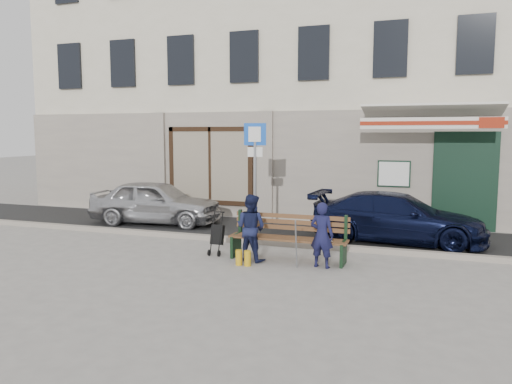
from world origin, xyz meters
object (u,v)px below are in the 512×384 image
at_px(man, 322,235).
at_px(car_silver, 156,202).
at_px(car_navy, 397,218).
at_px(stroller, 217,236).
at_px(woman, 251,228).
at_px(parking_sign, 255,162).
at_px(bench, 286,238).

bearing_deg(man, car_silver, -20.91).
distance_m(car_navy, stroller, 4.31).
distance_m(car_navy, woman, 3.83).
distance_m(car_silver, woman, 4.91).
height_order(car_silver, parking_sign, parking_sign).
relative_size(car_silver, car_navy, 0.91).
bearing_deg(stroller, car_silver, 138.29).
bearing_deg(car_silver, bench, -125.74).
xyz_separation_m(parking_sign, bench, (1.20, -1.56, -1.42)).
bearing_deg(bench, car_navy, 51.14).
bearing_deg(man, stroller, 0.84).
xyz_separation_m(car_silver, woman, (3.92, -2.96, 0.05)).
height_order(car_silver, bench, car_silver).
height_order(bench, stroller, bench).
height_order(man, woman, woman).
bearing_deg(car_navy, parking_sign, 109.81).
xyz_separation_m(woman, stroller, (-0.85, 0.26, -0.27)).
bearing_deg(man, bench, -12.59).
bearing_deg(parking_sign, car_navy, 3.20).
distance_m(parking_sign, woman, 2.25).
bearing_deg(woman, stroller, -3.08).
relative_size(parking_sign, man, 2.21).
distance_m(man, woman, 1.45).
height_order(car_silver, stroller, car_silver).
xyz_separation_m(parking_sign, woman, (0.55, -1.81, -1.21)).
bearing_deg(woman, bench, -144.76).
height_order(parking_sign, bench, parking_sign).
bearing_deg(stroller, car_navy, 35.04).
bearing_deg(car_navy, man, 160.16).
distance_m(woman, stroller, 0.93).
relative_size(car_silver, woman, 2.73).
xyz_separation_m(car_navy, stroller, (-3.51, -2.49, -0.19)).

